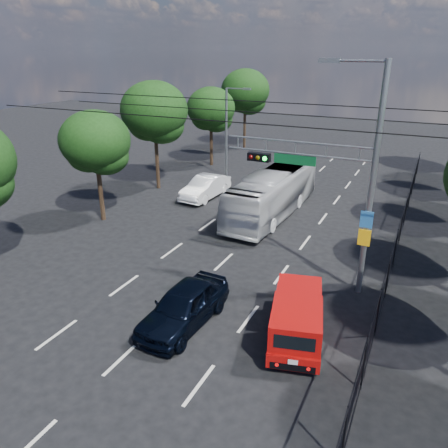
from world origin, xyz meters
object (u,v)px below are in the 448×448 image
Objects in this scene: navy_hatchback at (184,306)px; white_bus at (273,193)px; white_van at (205,187)px; red_pickup at (297,316)px; signal_mast at (342,171)px.

white_bus is at bearing 97.04° from navy_hatchback.
white_bus is 5.58m from white_van.
red_pickup is 1.07× the size of navy_hatchback.
white_bus is at bearing 113.69° from red_pickup.
white_bus reaches higher than red_pickup.
navy_hatchback is 0.45× the size of white_bus.
white_bus is (-1.00, 12.63, 0.64)m from navy_hatchback.
navy_hatchback is 15.25m from white_van.
red_pickup is at bearing -64.34° from white_bus.
signal_mast is 2.06× the size of navy_hatchback.
navy_hatchback is (-4.11, -0.97, -0.15)m from red_pickup.
red_pickup is 1.06× the size of white_van.
signal_mast is at bearing -35.06° from white_van.
red_pickup is 12.74m from white_bus.
navy_hatchback reaches higher than white_van.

